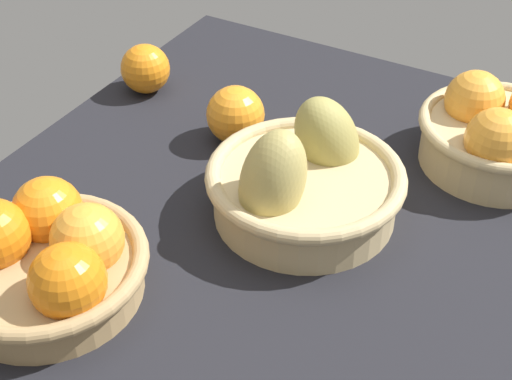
% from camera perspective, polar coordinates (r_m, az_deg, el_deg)
% --- Properties ---
extents(market_tray, '(0.84, 0.72, 0.03)m').
position_cam_1_polar(market_tray, '(0.91, 1.29, -2.47)').
color(market_tray, black).
rests_on(market_tray, ground).
extents(basket_far_left, '(0.21, 0.21, 0.12)m').
position_cam_1_polar(basket_far_left, '(1.00, 18.02, 4.23)').
color(basket_far_left, tan).
rests_on(basket_far_left, market_tray).
extents(basket_center_pears, '(0.23, 0.23, 0.15)m').
position_cam_1_polar(basket_center_pears, '(0.87, 3.65, 0.63)').
color(basket_center_pears, tan).
rests_on(basket_center_pears, market_tray).
extents(basket_near_right, '(0.22, 0.22, 0.10)m').
position_cam_1_polar(basket_near_right, '(0.81, -15.59, -5.06)').
color(basket_near_right, tan).
rests_on(basket_near_right, market_tray).
extents(loose_orange_front_gap, '(0.08, 0.08, 0.08)m').
position_cam_1_polar(loose_orange_front_gap, '(1.00, -1.57, 5.73)').
color(loose_orange_front_gap, orange).
rests_on(loose_orange_front_gap, market_tray).
extents(loose_orange_back_gap, '(0.07, 0.07, 0.07)m').
position_cam_1_polar(loose_orange_back_gap, '(1.12, -8.41, 9.10)').
color(loose_orange_back_gap, orange).
rests_on(loose_orange_back_gap, market_tray).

